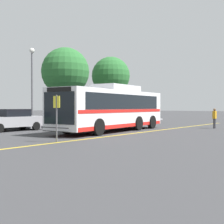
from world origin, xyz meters
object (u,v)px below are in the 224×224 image
(parked_car_1, at_px, (12,120))
(tree_1, at_px, (65,72))
(pedestrian_0, at_px, (214,117))
(tree_0, at_px, (111,76))
(parked_car_3, at_px, (112,117))
(transit_bus, at_px, (112,108))
(street_lamp, at_px, (32,76))
(parked_car_2, at_px, (72,118))
(bus_stop_sign, at_px, (57,112))

(parked_car_1, height_order, tree_1, tree_1)
(pedestrian_0, relative_size, tree_0, 0.21)
(parked_car_1, distance_m, parked_car_3, 11.31)
(transit_bus, relative_size, street_lamp, 1.74)
(transit_bus, height_order, street_lamp, street_lamp)
(parked_car_1, height_order, parked_car_2, parked_car_1)
(parked_car_2, height_order, parked_car_3, parked_car_2)
(transit_bus, bearing_deg, tree_0, -56.75)
(parked_car_3, relative_size, street_lamp, 0.73)
(bus_stop_sign, relative_size, tree_1, 0.30)
(tree_0, xyz_separation_m, tree_1, (-7.20, -0.06, -0.15))
(pedestrian_0, height_order, tree_1, tree_1)
(pedestrian_0, bearing_deg, street_lamp, -60.05)
(pedestrian_0, distance_m, street_lamp, 14.78)
(parked_car_2, distance_m, bus_stop_sign, 11.67)
(parked_car_1, bearing_deg, parked_car_2, -88.40)
(parked_car_1, relative_size, parked_car_2, 1.00)
(pedestrian_0, bearing_deg, transit_bus, -37.48)
(parked_car_2, bearing_deg, tree_0, -70.10)
(parked_car_3, height_order, street_lamp, street_lamp)
(parked_car_1, bearing_deg, pedestrian_0, -131.30)
(parked_car_3, bearing_deg, street_lamp, 81.14)
(transit_bus, height_order, parked_car_2, transit_bus)
(parked_car_2, distance_m, parked_car_3, 5.45)
(parked_car_3, bearing_deg, tree_1, 49.43)
(parked_car_1, xyz_separation_m, parked_car_3, (11.31, -0.08, -0.08))
(street_lamp, bearing_deg, parked_car_2, -30.96)
(tree_0, bearing_deg, parked_car_1, -168.45)
(parked_car_3, bearing_deg, pedestrian_0, -178.07)
(parked_car_3, distance_m, street_lamp, 9.14)
(transit_bus, bearing_deg, parked_car_2, -22.40)
(street_lamp, bearing_deg, transit_bus, -82.00)
(bus_stop_sign, xyz_separation_m, tree_0, (18.14, 10.80, 3.79))
(parked_car_3, height_order, tree_0, tree_0)
(parked_car_1, height_order, tree_0, tree_0)
(parked_car_1, xyz_separation_m, tree_0, (15.24, 3.12, 4.44))
(parked_car_1, bearing_deg, street_lamp, -59.40)
(street_lamp, xyz_separation_m, tree_1, (5.00, 1.36, 0.89))
(parked_car_1, xyz_separation_m, tree_1, (8.04, 3.05, 4.28))
(parked_car_1, height_order, bus_stop_sign, bus_stop_sign)
(tree_0, bearing_deg, parked_car_2, -161.65)
(tree_0, bearing_deg, bus_stop_sign, -149.24)
(pedestrian_0, height_order, tree_0, tree_0)
(transit_bus, distance_m, parked_car_3, 9.16)
(parked_car_2, xyz_separation_m, tree_0, (9.38, 3.11, 4.44))
(parked_car_1, distance_m, parked_car_2, 5.86)
(transit_bus, bearing_deg, parked_car_1, 31.08)
(transit_bus, distance_m, bus_stop_sign, 7.27)
(pedestrian_0, relative_size, tree_1, 0.21)
(parked_car_2, xyz_separation_m, pedestrian_0, (5.21, -10.28, 0.11))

